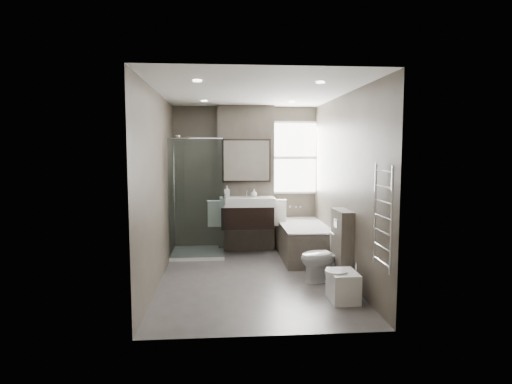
{
  "coord_description": "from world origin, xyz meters",
  "views": [
    {
      "loc": [
        -0.44,
        -5.91,
        1.82
      ],
      "look_at": [
        0.05,
        0.15,
        1.22
      ],
      "focal_mm": 30.0,
      "sensor_mm": 36.0,
      "label": 1
    }
  ],
  "objects": [
    {
      "name": "bidet",
      "position": [
        1.01,
        -0.99,
        0.19
      ],
      "size": [
        0.39,
        0.45,
        0.47
      ],
      "color": "white",
      "rests_on": "ground"
    },
    {
      "name": "window",
      "position": [
        0.9,
        1.88,
        1.68
      ],
      "size": [
        0.98,
        0.06,
        1.33
      ],
      "color": "white",
      "rests_on": "room"
    },
    {
      "name": "bathtub",
      "position": [
        0.92,
        1.1,
        0.32
      ],
      "size": [
        0.75,
        1.6,
        0.57
      ],
      "color": "#4F483E",
      "rests_on": "ground"
    },
    {
      "name": "vanity",
      "position": [
        0.0,
        1.43,
        0.74
      ],
      "size": [
        0.95,
        0.47,
        0.66
      ],
      "color": "black",
      "rests_on": "vanity_pier"
    },
    {
      "name": "towel_radiator",
      "position": [
        1.25,
        -1.6,
        1.12
      ],
      "size": [
        0.03,
        0.49,
        1.1
      ],
      "color": "silver",
      "rests_on": "room"
    },
    {
      "name": "shower_enclosure",
      "position": [
        -0.75,
        1.35,
        0.49
      ],
      "size": [
        0.9,
        0.9,
        2.0
      ],
      "color": "white",
      "rests_on": "ground"
    },
    {
      "name": "mirror_cabinet",
      "position": [
        0.0,
        1.61,
        1.63
      ],
      "size": [
        0.86,
        0.08,
        0.76
      ],
      "color": "black",
      "rests_on": "vanity_pier"
    },
    {
      "name": "cistern_box",
      "position": [
        1.21,
        -0.25,
        0.5
      ],
      "size": [
        0.19,
        0.55,
        1.0
      ],
      "color": "#4F483E",
      "rests_on": "ground"
    },
    {
      "name": "towel_right",
      "position": [
        0.56,
        1.4,
        0.72
      ],
      "size": [
        0.24,
        0.06,
        0.44
      ],
      "primitive_type": "cube",
      "color": "silver",
      "rests_on": "vanity_pier"
    },
    {
      "name": "towel_left",
      "position": [
        -0.56,
        1.4,
        0.72
      ],
      "size": [
        0.24,
        0.06,
        0.44
      ],
      "primitive_type": "cube",
      "color": "silver",
      "rests_on": "vanity_pier"
    },
    {
      "name": "vanity_pier",
      "position": [
        0.0,
        1.77,
        1.3
      ],
      "size": [
        1.0,
        0.25,
        2.6
      ],
      "primitive_type": "cube",
      "color": "#4F483E",
      "rests_on": "ground"
    },
    {
      "name": "room",
      "position": [
        0.0,
        0.0,
        1.3
      ],
      "size": [
        2.7,
        3.9,
        2.7
      ],
      "color": "#544F4D",
      "rests_on": "ground"
    },
    {
      "name": "toilet",
      "position": [
        0.97,
        -0.2,
        0.34
      ],
      "size": [
        0.74,
        0.54,
        0.68
      ],
      "primitive_type": "imported",
      "rotation": [
        0.0,
        0.0,
        -1.31
      ],
      "color": "white",
      "rests_on": "ground"
    },
    {
      "name": "soap_bottle_a",
      "position": [
        -0.34,
        1.49,
        1.1
      ],
      "size": [
        0.09,
        0.09,
        0.2
      ],
      "primitive_type": "imported",
      "color": "white",
      "rests_on": "vanity"
    },
    {
      "name": "soap_bottle_b",
      "position": [
        0.12,
        1.48,
        1.07
      ],
      "size": [
        0.11,
        0.11,
        0.14
      ],
      "primitive_type": "imported",
      "color": "white",
      "rests_on": "vanity"
    }
  ]
}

